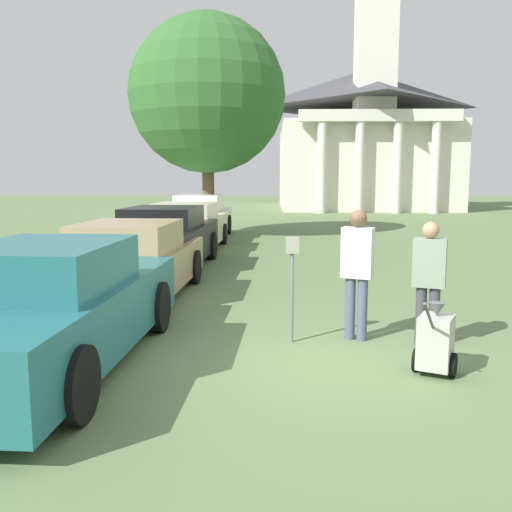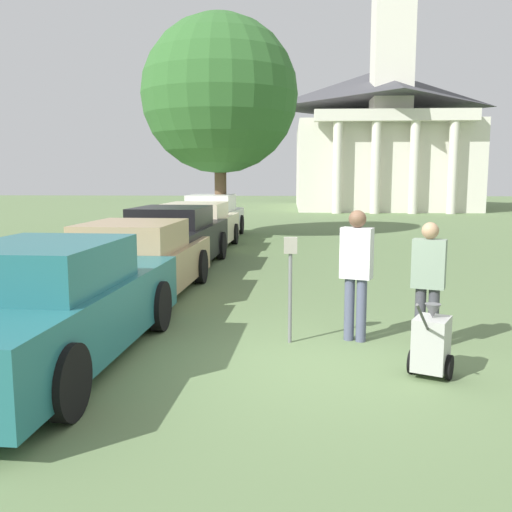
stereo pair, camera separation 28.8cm
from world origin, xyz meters
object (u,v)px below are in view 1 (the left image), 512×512
object	(u,v)px
parked_car_black	(165,239)
parked_car_tan	(131,263)
person_supervisor	(429,276)
church	(362,131)
parked_car_cream	(186,228)
parked_car_teal	(54,309)
parking_meter	(292,270)
person_worker	(357,266)
parked_car_white	(200,218)
equipment_cart	(435,342)

from	to	relation	value
parked_car_black	parked_car_tan	bearing A→B (deg)	-87.31
person_supervisor	church	world-z (taller)	church
parked_car_cream	parked_car_tan	bearing A→B (deg)	-87.31
person_supervisor	church	size ratio (longest dim) A/B	0.07
parked_car_cream	person_supervisor	distance (m)	11.01
parked_car_teal	person_supervisor	bearing A→B (deg)	13.74
parking_meter	person_worker	distance (m)	0.91
parked_car_tan	parking_meter	size ratio (longest dim) A/B	3.50
person_worker	person_supervisor	bearing A→B (deg)	-176.37
parked_car_black	church	bearing A→B (deg)	74.47
parked_car_black	church	size ratio (longest dim) A/B	0.23
parked_car_teal	parking_meter	bearing A→B (deg)	23.17
parked_car_tan	church	bearing A→B (deg)	76.38
parked_car_white	equipment_cart	world-z (taller)	parked_car_white
parked_car_teal	parked_car_black	size ratio (longest dim) A/B	0.96
parked_car_cream	parking_meter	world-z (taller)	parked_car_cream
person_supervisor	equipment_cart	bearing A→B (deg)	100.05
person_supervisor	parked_car_tan	bearing A→B (deg)	-11.12
parked_car_teal	person_supervisor	xyz separation A→B (m)	(4.66, 0.91, 0.25)
parked_car_white	person_worker	world-z (taller)	person_worker
parked_car_white	parking_meter	world-z (taller)	parked_car_white
parked_car_tan	parking_meter	world-z (taller)	parking_meter
parked_car_cream	parked_car_teal	bearing A→B (deg)	-87.31
parked_car_tan	parked_car_black	size ratio (longest dim) A/B	0.95
parked_car_tan	church	xyz separation A→B (m)	(9.20, 31.44, 4.80)
parked_car_black	parked_car_cream	world-z (taller)	parked_car_black
parked_car_cream	equipment_cart	size ratio (longest dim) A/B	5.17
parked_car_teal	person_worker	distance (m)	3.97
person_worker	parked_car_black	bearing A→B (deg)	-36.20
parked_car_tan	equipment_cart	size ratio (longest dim) A/B	5.11
parked_car_cream	equipment_cart	bearing A→B (deg)	-65.35
parked_car_teal	person_supervisor	distance (m)	4.76
parked_car_teal	parked_car_tan	bearing A→B (deg)	92.69
parked_car_black	person_worker	size ratio (longest dim) A/B	2.96
parked_car_tan	person_supervisor	size ratio (longest dim) A/B	3.04
parked_car_cream	person_worker	xyz separation A→B (m)	(3.76, -9.67, 0.35)
parked_car_tan	parked_car_cream	size ratio (longest dim) A/B	0.99
equipment_cart	church	world-z (taller)	church
parked_car_teal	equipment_cart	distance (m)	4.47
parked_car_black	church	xyz separation A→B (m)	(9.20, 27.94, 4.74)
parked_car_teal	person_worker	xyz separation A→B (m)	(3.76, 1.21, 0.33)
parked_car_white	person_supervisor	bearing A→B (deg)	-68.26
parked_car_cream	church	distance (m)	26.47
parked_car_black	person_supervisor	bearing A→B (deg)	-51.17
parked_car_black	parked_car_cream	bearing A→B (deg)	92.69
parked_car_cream	parking_meter	distance (m)	10.22
person_worker	parked_car_tan	bearing A→B (deg)	-12.44
person_worker	church	xyz separation A→B (m)	(5.43, 34.02, 4.43)
parked_car_tan	equipment_cart	bearing A→B (deg)	-39.03
person_supervisor	parked_car_teal	bearing A→B (deg)	31.68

